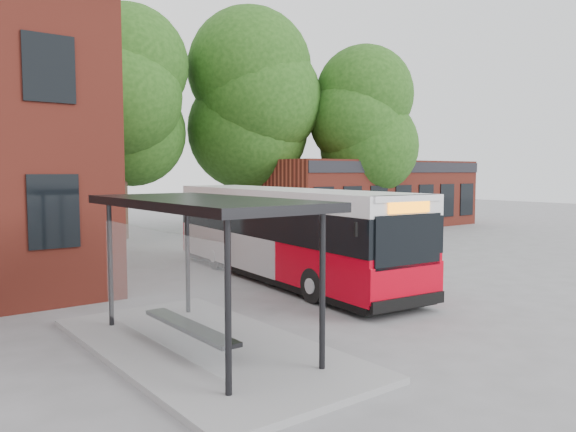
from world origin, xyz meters
TOP-DOWN VIEW (x-y plane):
  - ground at (0.00, 0.00)m, footprint 100.00×100.00m
  - shop_row at (15.00, 14.00)m, footprint 14.00×6.20m
  - bus_shelter at (-4.50, -1.00)m, footprint 3.60×7.00m
  - bike_rail at (9.28, 10.00)m, footprint 5.20×0.10m
  - tree_1 at (1.00, 17.00)m, footprint 7.92×7.92m
  - tree_2 at (8.00, 16.00)m, footprint 7.92×7.92m
  - tree_3 at (13.00, 12.00)m, footprint 7.04×7.04m
  - city_bus at (0.93, 3.69)m, footprint 3.45×11.28m
  - bicycle_0 at (6.20, 9.58)m, footprint 1.76×0.77m
  - bicycle_1 at (6.94, 9.29)m, footprint 1.55×0.69m
  - bicycle_2 at (7.93, 9.44)m, footprint 1.69×1.11m
  - bicycle_3 at (9.72, 10.84)m, footprint 1.84×0.65m
  - bicycle_4 at (9.83, 9.69)m, footprint 1.62×0.86m
  - bicycle_5 at (9.93, 10.52)m, footprint 1.68×1.07m
  - bicycle_6 at (11.19, 10.64)m, footprint 1.87×0.82m
  - bicycle_7 at (10.97, 10.68)m, footprint 1.69×0.49m

SIDE VIEW (x-z plane):
  - ground at x=0.00m, z-range 0.00..0.00m
  - bike_rail at x=9.28m, z-range 0.00..0.38m
  - bicycle_4 at x=9.83m, z-range 0.00..0.81m
  - bicycle_2 at x=7.93m, z-range 0.00..0.84m
  - bicycle_1 at x=6.94m, z-range 0.00..0.90m
  - bicycle_0 at x=6.20m, z-range 0.00..0.90m
  - bicycle_6 at x=11.19m, z-range 0.00..0.95m
  - bicycle_5 at x=9.93m, z-range 0.00..0.98m
  - bicycle_7 at x=10.97m, z-range 0.00..1.01m
  - bicycle_3 at x=9.72m, z-range 0.00..1.09m
  - city_bus at x=0.93m, z-range 0.00..2.82m
  - bus_shelter at x=-4.50m, z-range 0.00..2.90m
  - shop_row at x=15.00m, z-range 0.00..4.00m
  - tree_3 at x=13.00m, z-range 0.00..9.28m
  - tree_1 at x=1.00m, z-range 0.00..10.40m
  - tree_2 at x=8.00m, z-range 0.00..11.00m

